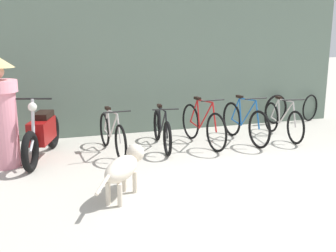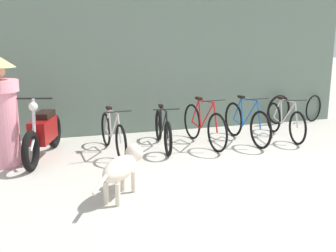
{
  "view_description": "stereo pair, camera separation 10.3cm",
  "coord_description": "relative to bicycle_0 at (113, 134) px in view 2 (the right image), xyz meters",
  "views": [
    {
      "loc": [
        -2.89,
        -4.36,
        1.97
      ],
      "look_at": [
        -1.04,
        1.23,
        0.65
      ],
      "focal_mm": 42.0,
      "sensor_mm": 36.0,
      "label": 1
    },
    {
      "loc": [
        -2.79,
        -4.39,
        1.97
      ],
      "look_at": [
        -1.04,
        1.23,
        0.65
      ],
      "focal_mm": 42.0,
      "sensor_mm": 36.0,
      "label": 2
    }
  ],
  "objects": [
    {
      "name": "ground_plane",
      "position": [
        1.74,
        -2.21,
        -0.34
      ],
      "size": [
        60.0,
        60.0,
        0.0
      ],
      "primitive_type": "plane",
      "color": "#B7B2A5"
    },
    {
      "name": "shop_wall_back",
      "position": [
        1.74,
        1.48,
        1.19
      ],
      "size": [
        7.74,
        0.2,
        3.06
      ],
      "color": "slate",
      "rests_on": "ground"
    },
    {
      "name": "bicycle_0",
      "position": [
        0.0,
        0.0,
        0.0
      ],
      "size": [
        0.46,
        1.68,
        0.82
      ],
      "rotation": [
        0.0,
        0.0,
        -1.49
      ],
      "color": "black",
      "rests_on": "ground"
    },
    {
      "name": "bicycle_1",
      "position": [
        0.93,
        0.1,
        -0.02
      ],
      "size": [
        0.46,
        1.66,
        0.79
      ],
      "rotation": [
        0.0,
        0.0,
        -1.7
      ],
      "color": "black",
      "rests_on": "ground"
    },
    {
      "name": "bicycle_2",
      "position": [
        1.72,
        0.04,
        0.04
      ],
      "size": [
        0.46,
        1.71,
        0.91
      ],
      "rotation": [
        0.0,
        0.0,
        -1.48
      ],
      "color": "black",
      "rests_on": "ground"
    },
    {
      "name": "bicycle_3",
      "position": [
        2.58,
        0.0,
        0.03
      ],
      "size": [
        0.46,
        1.71,
        0.91
      ],
      "rotation": [
        0.0,
        0.0,
        -1.53
      ],
      "color": "black",
      "rests_on": "ground"
    },
    {
      "name": "bicycle_4",
      "position": [
        3.47,
        0.05,
        0.01
      ],
      "size": [
        0.46,
        1.66,
        0.84
      ],
      "rotation": [
        0.0,
        0.0,
        -1.69
      ],
      "color": "black",
      "rests_on": "ground"
    },
    {
      "name": "motorcycle",
      "position": [
        -1.15,
        0.06,
        0.09
      ],
      "size": [
        0.71,
        1.89,
        1.08
      ],
      "rotation": [
        0.0,
        0.0,
        -1.86
      ],
      "color": "black",
      "rests_on": "ground"
    },
    {
      "name": "stray_dog",
      "position": [
        -0.2,
        -1.93,
        0.05
      ],
      "size": [
        0.84,
        1.06,
        0.59
      ],
      "rotation": [
        0.0,
        0.0,
        0.93
      ],
      "color": "beige",
      "rests_on": "ground"
    },
    {
      "name": "person_in_robes",
      "position": [
        -1.73,
        -0.18,
        0.56
      ],
      "size": [
        0.57,
        0.57,
        1.73
      ],
      "rotation": [
        0.0,
        0.0,
        3.16
      ],
      "color": "pink",
      "rests_on": "ground"
    },
    {
      "name": "spare_tire_left",
      "position": [
        5.05,
        1.23,
        -0.02
      ],
      "size": [
        0.61,
        0.28,
        0.65
      ],
      "rotation": [
        0.0,
        0.0,
        0.39
      ],
      "color": "black",
      "rests_on": "ground"
    },
    {
      "name": "spare_tire_right",
      "position": [
        4.09,
        1.23,
        0.01
      ],
      "size": [
        0.68,
        0.19,
        0.69
      ],
      "rotation": [
        0.0,
        0.0,
        0.2
      ],
      "color": "black",
      "rests_on": "ground"
    }
  ]
}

